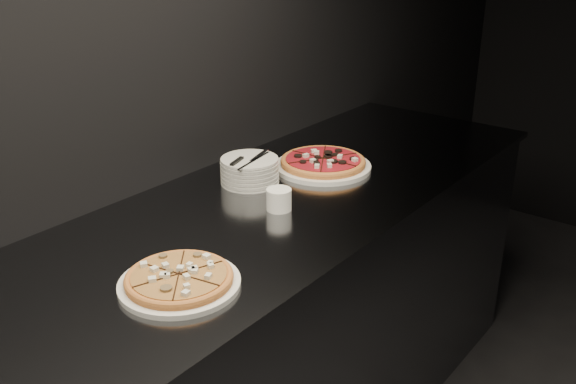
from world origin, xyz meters
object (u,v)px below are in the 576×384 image
Objects in this scene: pizza_tomato at (323,163)px; ramekin at (279,199)px; plate_stack at (250,171)px; counter at (264,336)px; pizza_mushroom at (179,280)px; cutlery at (248,159)px.

ramekin reaches higher than pizza_tomato.
pizza_tomato is at bearing 65.54° from plate_stack.
counter is 0.54m from plate_stack.
pizza_mushroom is 0.64m from cutlery.
cutlery is (-0.15, 0.11, 0.55)m from counter.
pizza_mushroom is 0.90× the size of pizza_tomato.
pizza_tomato reaches higher than counter.
pizza_tomato is 1.77× the size of plate_stack.
plate_stack is 0.05m from cutlery.
counter is at bearing -157.00° from ramekin.
plate_stack is 2.51× the size of ramekin.
pizza_mushroom is 1.58× the size of plate_stack.
pizza_mushroom is 0.48m from ramekin.
plate_stack is at bearing 101.73° from cutlery.
pizza_mushroom is at bearing -73.26° from counter.
pizza_tomato is (-0.18, 0.83, 0.00)m from pizza_mushroom.
plate_stack is (-0.29, 0.58, 0.02)m from pizza_mushroom.
ramekin reaches higher than counter.
plate_stack reaches higher than pizza_tomato.
cutlery reaches higher than pizza_mushroom.
plate_stack is 0.93× the size of cutlery.
pizza_tomato reaches higher than pizza_mushroom.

